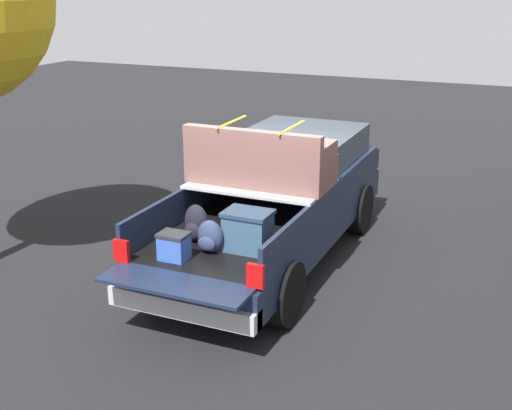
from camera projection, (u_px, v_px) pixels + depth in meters
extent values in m
plane|color=black|center=(272.00, 261.00, 10.19)|extent=(40.00, 40.00, 0.00)
cube|color=#162138|center=(272.00, 223.00, 9.99)|extent=(5.50, 1.92, 0.45)
cube|color=black|center=(238.00, 234.00, 8.87)|extent=(2.80, 1.80, 0.04)
cube|color=#162138|center=(177.00, 209.00, 9.15)|extent=(2.80, 0.06, 0.50)
cube|color=#162138|center=(304.00, 228.00, 8.44)|extent=(2.80, 0.06, 0.50)
cube|color=#162138|center=(276.00, 190.00, 9.98)|extent=(0.06, 1.80, 0.50)
cube|color=#162138|center=(175.00, 284.00, 7.42)|extent=(0.55, 1.80, 0.04)
cube|color=#B2B2B7|center=(261.00, 183.00, 9.38)|extent=(1.25, 1.92, 0.04)
cube|color=#162138|center=(303.00, 170.00, 11.01)|extent=(2.30, 1.92, 0.50)
cube|color=#2D3842|center=(302.00, 144.00, 10.76)|extent=(1.94, 1.76, 0.45)
cube|color=#162138|center=(328.00, 155.00, 12.19)|extent=(0.40, 1.82, 0.38)
cube|color=#B2B2B7|center=(183.00, 306.00, 7.67)|extent=(0.24, 1.92, 0.24)
cube|color=red|center=(121.00, 251.00, 7.93)|extent=(0.06, 0.20, 0.28)
cube|color=red|center=(255.00, 276.00, 7.26)|extent=(0.06, 0.20, 0.28)
cylinder|color=black|center=(264.00, 196.00, 11.91)|extent=(0.84, 0.30, 0.84)
cylinder|color=black|center=(359.00, 208.00, 11.24)|extent=(0.84, 0.30, 0.84)
cylinder|color=black|center=(162.00, 270.00, 8.88)|extent=(0.84, 0.30, 0.84)
cylinder|color=black|center=(284.00, 293.00, 8.21)|extent=(0.84, 0.30, 0.84)
cube|color=#335170|center=(248.00, 233.00, 8.24)|extent=(0.40, 0.55, 0.47)
cube|color=#23394E|center=(248.00, 213.00, 8.15)|extent=(0.44, 0.59, 0.05)
ellipsoid|color=#283351|center=(210.00, 236.00, 8.19)|extent=(0.20, 0.35, 0.42)
ellipsoid|color=#283351|center=(206.00, 244.00, 8.12)|extent=(0.09, 0.24, 0.18)
ellipsoid|color=black|center=(197.00, 223.00, 8.51)|extent=(0.20, 0.33, 0.50)
ellipsoid|color=black|center=(193.00, 231.00, 8.44)|extent=(0.09, 0.23, 0.22)
cube|color=#3359B2|center=(174.00, 248.00, 7.99)|extent=(0.26, 0.34, 0.30)
cube|color=#262628|center=(173.00, 235.00, 7.94)|extent=(0.28, 0.36, 0.04)
cube|color=brown|center=(261.00, 168.00, 9.31)|extent=(0.85, 2.01, 0.42)
cube|color=brown|center=(251.00, 145.00, 8.88)|extent=(0.16, 2.01, 0.40)
cube|color=brown|center=(205.00, 139.00, 9.59)|extent=(0.61, 0.20, 0.22)
cube|color=brown|center=(324.00, 151.00, 8.90)|extent=(0.61, 0.20, 0.22)
cube|color=yellow|center=(232.00, 122.00, 9.28)|extent=(0.95, 0.03, 0.02)
cube|color=yellow|center=(292.00, 127.00, 8.93)|extent=(0.95, 0.03, 0.02)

